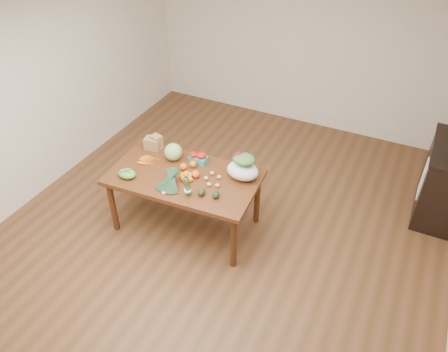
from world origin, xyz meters
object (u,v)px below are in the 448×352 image
at_px(paper_bag, 153,142).
at_px(asparagus_bundle, 187,186).
at_px(mandarin_cluster, 186,176).
at_px(kale_bunch, 168,182).
at_px(cabbage, 173,152).
at_px(dining_table, 186,201).
at_px(cabinet, 446,181).
at_px(salad_bag, 243,168).

height_order(paper_bag, asparagus_bundle, asparagus_bundle).
distance_m(mandarin_cluster, kale_bunch, 0.25).
bearing_deg(kale_bunch, cabbage, 111.28).
xyz_separation_m(dining_table, cabinet, (2.66, 1.59, 0.10)).
height_order(paper_bag, cabbage, cabbage).
relative_size(paper_bag, cabbage, 1.21).
distance_m(cabbage, asparagus_bundle, 0.68).
height_order(cabinet, kale_bunch, cabinet).
relative_size(cabinet, cabbage, 4.98).
height_order(asparagus_bundle, salad_bag, salad_bag).
bearing_deg(dining_table, paper_bag, 149.59).
height_order(cabinet, salad_bag, salad_bag).
height_order(dining_table, cabbage, cabbage).
height_order(kale_bunch, asparagus_bundle, asparagus_bundle).
distance_m(mandarin_cluster, asparagus_bundle, 0.29).
relative_size(cabinet, paper_bag, 4.12).
relative_size(paper_bag, salad_bag, 0.70).
xyz_separation_m(cabinet, cabbage, (-2.92, -1.37, 0.38)).
bearing_deg(asparagus_bundle, mandarin_cluster, 119.50).
height_order(cabbage, mandarin_cluster, cabbage).
bearing_deg(dining_table, kale_bunch, -100.38).
bearing_deg(cabinet, dining_table, -149.19).
relative_size(cabinet, salad_bag, 2.87).
distance_m(cabbage, salad_bag, 0.86).
height_order(cabbage, asparagus_bundle, asparagus_bundle).
height_order(paper_bag, kale_bunch, paper_bag).
distance_m(dining_table, mandarin_cluster, 0.43).
bearing_deg(dining_table, cabbage, 136.50).
xyz_separation_m(paper_bag, cabbage, (0.34, -0.09, 0.01)).
distance_m(dining_table, asparagus_bundle, 0.61).
xyz_separation_m(cabbage, kale_bunch, (0.23, -0.49, -0.02)).
xyz_separation_m(paper_bag, kale_bunch, (0.57, -0.57, -0.01)).
bearing_deg(dining_table, salad_bag, 18.23).
xyz_separation_m(mandarin_cluster, asparagus_bundle, (0.15, -0.23, 0.08)).
bearing_deg(asparagus_bundle, dining_table, 123.53).
bearing_deg(paper_bag, asparagus_bundle, -35.53).
distance_m(paper_bag, salad_bag, 1.21).
xyz_separation_m(cabbage, salad_bag, (0.86, 0.03, 0.03)).
bearing_deg(mandarin_cluster, cabinet, 32.11).
xyz_separation_m(kale_bunch, asparagus_bundle, (0.24, -0.01, 0.05)).
bearing_deg(paper_bag, salad_bag, -2.81).
xyz_separation_m(asparagus_bundle, salad_bag, (0.39, 0.52, 0.01)).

